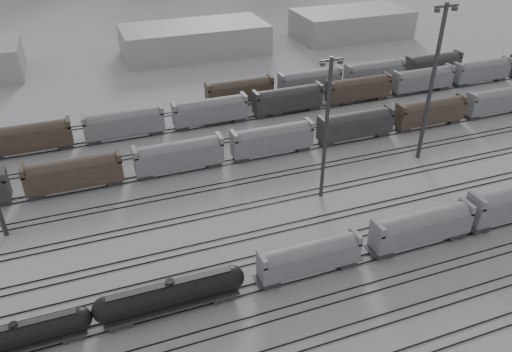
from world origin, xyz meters
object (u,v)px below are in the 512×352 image
object	(u,v)px
hopper_car_a	(310,256)
hopper_car_b	(422,226)
tank_car_a	(17,336)
tank_car_b	(171,294)
light_mast_c	(326,127)

from	to	relation	value
hopper_car_a	hopper_car_b	xyz separation A→B (m)	(16.68, 0.00, 0.31)
tank_car_a	tank_car_b	bearing A→B (deg)	0.00
hopper_car_a	tank_car_a	bearing A→B (deg)	180.00
tank_car_a	hopper_car_a	size ratio (longest dim) A/B	1.15
tank_car_a	hopper_car_b	bearing A→B (deg)	0.00
light_mast_c	hopper_car_b	bearing A→B (deg)	-66.13
hopper_car_a	hopper_car_b	size ratio (longest dim) A/B	0.91
tank_car_b	light_mast_c	distance (m)	32.88
hopper_car_a	light_mast_c	bearing A→B (deg)	58.33
tank_car_a	light_mast_c	size ratio (longest dim) A/B	0.68
tank_car_b	hopper_car_b	distance (m)	34.25
tank_car_b	hopper_car_b	size ratio (longest dim) A/B	1.19
tank_car_a	light_mast_c	distance (m)	47.51
tank_car_a	tank_car_b	xyz separation A→B (m)	(16.48, 0.00, 0.32)
tank_car_b	hopper_car_a	distance (m)	17.56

